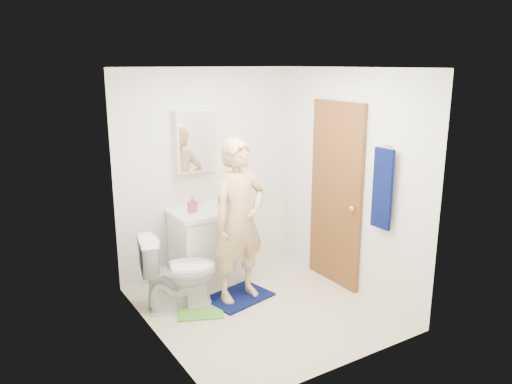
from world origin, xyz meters
The scene contains 22 objects.
floor centered at (0.00, 0.00, -0.01)m, with size 2.20×2.40×0.02m, color beige.
ceiling centered at (0.00, 0.00, 2.41)m, with size 2.20×2.40×0.02m, color white.
wall_back centered at (0.00, 1.21, 1.20)m, with size 2.20×0.02×2.40m, color white.
wall_front centered at (0.00, -1.21, 1.20)m, with size 2.20×0.02×2.40m, color white.
wall_left centered at (-1.11, 0.00, 1.20)m, with size 0.02×2.40×2.40m, color white.
wall_right centered at (1.11, 0.00, 1.20)m, with size 0.02×2.40×2.40m, color white.
vanity_cabinet centered at (-0.15, 0.91, 0.40)m, with size 0.75×0.55×0.80m, color white.
countertop centered at (-0.15, 0.91, 0.83)m, with size 0.79×0.59×0.05m, color white.
sink_basin centered at (-0.15, 0.91, 0.84)m, with size 0.40×0.40×0.03m, color white.
faucet centered at (-0.15, 1.09, 0.91)m, with size 0.03×0.03×0.12m, color silver.
medicine_cabinet centered at (-0.15, 1.14, 1.60)m, with size 0.50×0.12×0.70m, color white.
mirror_panel centered at (-0.15, 1.08, 1.60)m, with size 0.46×0.01×0.66m, color white.
door centered at (1.07, 0.15, 1.02)m, with size 0.05×0.80×2.05m, color brown.
door_knob centered at (1.03, -0.17, 0.95)m, with size 0.07×0.07×0.07m, color gold.
towel centered at (1.03, -0.57, 1.25)m, with size 0.03×0.24×0.80m, color #071049.
towel_hook centered at (1.07, -0.57, 1.67)m, with size 0.02×0.02×0.06m, color silver.
toilet centered at (-0.69, 0.48, 0.39)m, with size 0.44×0.77×0.79m, color white.
bath_mat centered at (-0.08, 0.33, 0.01)m, with size 0.66×0.47×0.02m, color #071049.
green_rug centered at (-0.57, 0.27, 0.01)m, with size 0.45×0.38×0.02m, color #57A537.
soap_dispenser centered at (-0.33, 0.90, 0.94)m, with size 0.08×0.08×0.18m, color #AA4F57.
toothbrush_cup centered at (0.10, 0.99, 0.90)m, with size 0.12×0.12×0.10m, color #964497.
man centered at (-0.08, 0.31, 0.87)m, with size 0.62×0.41×1.70m, color tan.
Camera 1 is at (-2.50, -3.92, 2.44)m, focal length 35.00 mm.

